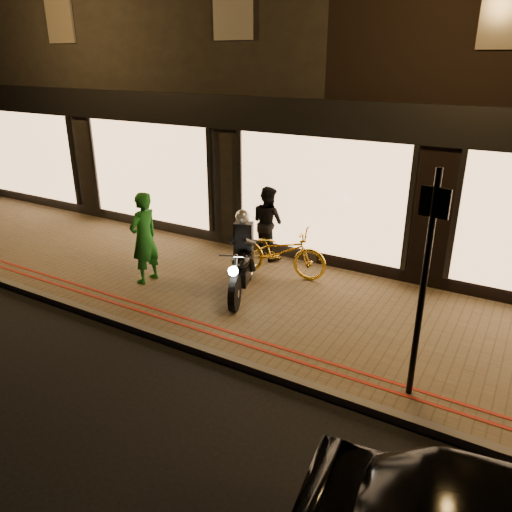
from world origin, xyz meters
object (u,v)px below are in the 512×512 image
at_px(motorcycle, 242,263).
at_px(sign_post, 425,277).
at_px(bicycle_gold, 279,251).
at_px(person_green, 144,238).

height_order(motorcycle, sign_post, sign_post).
distance_m(motorcycle, bicycle_gold, 1.09).
bearing_deg(person_green, motorcycle, 107.52).
xyz_separation_m(motorcycle, bicycle_gold, (0.20, 1.07, -0.10)).
bearing_deg(bicycle_gold, person_green, 116.67).
xyz_separation_m(motorcycle, sign_post, (3.48, -1.43, 1.06)).
xyz_separation_m(sign_post, person_green, (-5.38, 0.95, -0.78)).
relative_size(motorcycle, person_green, 1.03).
bearing_deg(person_green, sign_post, 83.25).
xyz_separation_m(motorcycle, person_green, (-1.90, -0.49, 0.28)).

